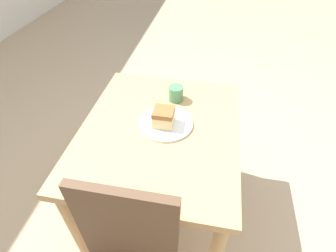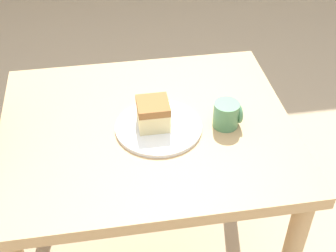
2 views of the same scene
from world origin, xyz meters
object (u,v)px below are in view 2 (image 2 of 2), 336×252
(coffee_mug, at_px, (227,114))
(dining_table_near, at_px, (148,152))
(plate, at_px, (159,127))
(cake_slice, at_px, (153,114))

(coffee_mug, bearing_deg, dining_table_near, 171.02)
(dining_table_near, relative_size, plate, 3.39)
(plate, xyz_separation_m, coffee_mug, (0.21, -0.02, 0.04))
(coffee_mug, bearing_deg, cake_slice, 174.19)
(cake_slice, bearing_deg, coffee_mug, -5.81)
(plate, relative_size, coffee_mug, 3.09)
(cake_slice, bearing_deg, dining_table_near, 140.96)
(dining_table_near, bearing_deg, coffee_mug, -8.98)
(dining_table_near, bearing_deg, plate, -33.70)
(plate, distance_m, coffee_mug, 0.21)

